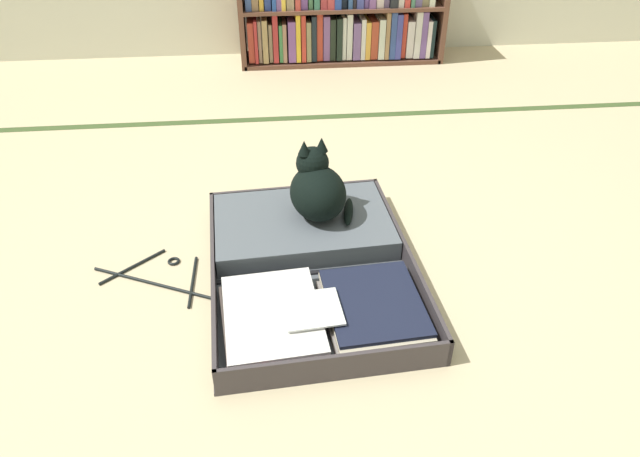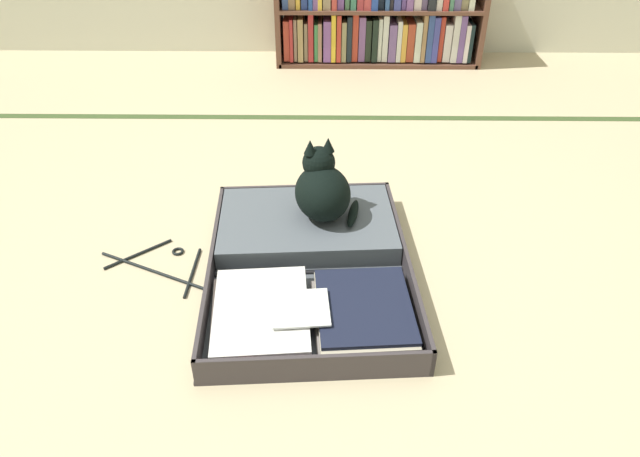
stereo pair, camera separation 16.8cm
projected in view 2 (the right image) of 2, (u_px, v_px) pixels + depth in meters
name	position (u px, v px, depth m)	size (l,w,h in m)	color
ground_plane	(312.00, 309.00, 1.77)	(10.00, 10.00, 0.00)	#C9B78E
tatami_border	(318.00, 117.00, 2.91)	(4.80, 0.05, 0.00)	#3C5228
bookshelf	(378.00, 9.00, 3.41)	(1.22, 0.30, 0.65)	brown
open_suitcase	(308.00, 258.00, 1.92)	(0.69, 0.91, 0.09)	#3C3538
black_cat	(322.00, 189.00, 1.98)	(0.26, 0.27, 0.28)	black
clothes_hanger	(163.00, 265.00, 1.94)	(0.41, 0.31, 0.01)	black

